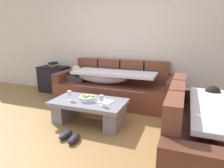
{
  "coord_description": "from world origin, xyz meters",
  "views": [
    {
      "loc": [
        1.39,
        -2.2,
        1.44
      ],
      "look_at": [
        0.15,
        1.07,
        0.55
      ],
      "focal_mm": 31.92,
      "sensor_mm": 36.0,
      "label": 1
    }
  ],
  "objects_px": {
    "coffee_table": "(89,109)",
    "wine_glass_near_left": "(69,94)",
    "fruit_bowl": "(88,98)",
    "couch_along_wall": "(113,87)",
    "pair_of_shoes": "(70,137)",
    "couch_near_window": "(207,134)",
    "book_stack_on_cabinet": "(53,65)",
    "side_cabinet": "(54,79)",
    "open_magazine": "(104,101)",
    "wine_glass_near_right": "(101,98)"
  },
  "relations": [
    {
      "from": "side_cabinet",
      "to": "pair_of_shoes",
      "type": "xyz_separation_m",
      "value": [
        1.67,
        -1.92,
        -0.28
      ]
    },
    {
      "from": "wine_glass_near_left",
      "to": "pair_of_shoes",
      "type": "relative_size",
      "value": 0.5
    },
    {
      "from": "coffee_table",
      "to": "wine_glass_near_left",
      "type": "relative_size",
      "value": 7.23
    },
    {
      "from": "fruit_bowl",
      "to": "couch_along_wall",
      "type": "bearing_deg",
      "value": 87.98
    },
    {
      "from": "open_magazine",
      "to": "book_stack_on_cabinet",
      "type": "distance_m",
      "value": 2.31
    },
    {
      "from": "open_magazine",
      "to": "pair_of_shoes",
      "type": "distance_m",
      "value": 0.77
    },
    {
      "from": "couch_near_window",
      "to": "fruit_bowl",
      "type": "bearing_deg",
      "value": 76.21
    },
    {
      "from": "wine_glass_near_left",
      "to": "fruit_bowl",
      "type": "bearing_deg",
      "value": 20.66
    },
    {
      "from": "wine_glass_near_right",
      "to": "pair_of_shoes",
      "type": "relative_size",
      "value": 0.5
    },
    {
      "from": "wine_glass_near_left",
      "to": "side_cabinet",
      "type": "distance_m",
      "value": 1.99
    },
    {
      "from": "pair_of_shoes",
      "to": "couch_near_window",
      "type": "bearing_deg",
      "value": 5.76
    },
    {
      "from": "couch_near_window",
      "to": "pair_of_shoes",
      "type": "distance_m",
      "value": 1.76
    },
    {
      "from": "open_magazine",
      "to": "book_stack_on_cabinet",
      "type": "relative_size",
      "value": 1.18
    },
    {
      "from": "couch_near_window",
      "to": "wine_glass_near_right",
      "type": "height_order",
      "value": "couch_near_window"
    },
    {
      "from": "side_cabinet",
      "to": "pair_of_shoes",
      "type": "distance_m",
      "value": 2.56
    },
    {
      "from": "fruit_bowl",
      "to": "wine_glass_near_left",
      "type": "distance_m",
      "value": 0.3
    },
    {
      "from": "open_magazine",
      "to": "fruit_bowl",
      "type": "bearing_deg",
      "value": -162.13
    },
    {
      "from": "couch_near_window",
      "to": "coffee_table",
      "type": "relative_size",
      "value": 1.57
    },
    {
      "from": "couch_along_wall",
      "to": "pair_of_shoes",
      "type": "bearing_deg",
      "value": -90.59
    },
    {
      "from": "open_magazine",
      "to": "book_stack_on_cabinet",
      "type": "bearing_deg",
      "value": 155.21
    },
    {
      "from": "couch_along_wall",
      "to": "coffee_table",
      "type": "bearing_deg",
      "value": -91.13
    },
    {
      "from": "couch_along_wall",
      "to": "coffee_table",
      "type": "relative_size",
      "value": 2.08
    },
    {
      "from": "coffee_table",
      "to": "book_stack_on_cabinet",
      "type": "height_order",
      "value": "book_stack_on_cabinet"
    },
    {
      "from": "wine_glass_near_left",
      "to": "pair_of_shoes",
      "type": "xyz_separation_m",
      "value": [
        0.3,
        -0.5,
        -0.45
      ]
    },
    {
      "from": "wine_glass_near_left",
      "to": "book_stack_on_cabinet",
      "type": "height_order",
      "value": "book_stack_on_cabinet"
    },
    {
      "from": "coffee_table",
      "to": "open_magazine",
      "type": "height_order",
      "value": "open_magazine"
    },
    {
      "from": "wine_glass_near_right",
      "to": "book_stack_on_cabinet",
      "type": "height_order",
      "value": "book_stack_on_cabinet"
    },
    {
      "from": "fruit_bowl",
      "to": "side_cabinet",
      "type": "relative_size",
      "value": 0.39
    },
    {
      "from": "open_magazine",
      "to": "couch_near_window",
      "type": "bearing_deg",
      "value": -8.68
    },
    {
      "from": "couch_near_window",
      "to": "side_cabinet",
      "type": "xyz_separation_m",
      "value": [
        -3.39,
        1.75,
        -0.01
      ]
    },
    {
      "from": "couch_along_wall",
      "to": "pair_of_shoes",
      "type": "xyz_separation_m",
      "value": [
        -0.02,
        -1.7,
        -0.28
      ]
    },
    {
      "from": "coffee_table",
      "to": "couch_along_wall",
      "type": "bearing_deg",
      "value": 88.87
    },
    {
      "from": "couch_near_window",
      "to": "book_stack_on_cabinet",
      "type": "distance_m",
      "value": 3.81
    },
    {
      "from": "coffee_table",
      "to": "pair_of_shoes",
      "type": "bearing_deg",
      "value": -89.62
    },
    {
      "from": "wine_glass_near_left",
      "to": "book_stack_on_cabinet",
      "type": "bearing_deg",
      "value": 133.59
    },
    {
      "from": "book_stack_on_cabinet",
      "to": "wine_glass_near_left",
      "type": "bearing_deg",
      "value": -46.41
    },
    {
      "from": "side_cabinet",
      "to": "book_stack_on_cabinet",
      "type": "bearing_deg",
      "value": -16.39
    },
    {
      "from": "side_cabinet",
      "to": "book_stack_on_cabinet",
      "type": "relative_size",
      "value": 3.03
    },
    {
      "from": "fruit_bowl",
      "to": "wine_glass_near_left",
      "type": "relative_size",
      "value": 1.69
    },
    {
      "from": "fruit_bowl",
      "to": "open_magazine",
      "type": "height_order",
      "value": "fruit_bowl"
    },
    {
      "from": "coffee_table",
      "to": "pair_of_shoes",
      "type": "relative_size",
      "value": 3.63
    },
    {
      "from": "wine_glass_near_right",
      "to": "couch_near_window",
      "type": "bearing_deg",
      "value": -11.42
    },
    {
      "from": "wine_glass_near_right",
      "to": "coffee_table",
      "type": "bearing_deg",
      "value": 153.27
    },
    {
      "from": "couch_along_wall",
      "to": "wine_glass_near_right",
      "type": "distance_m",
      "value": 1.27
    },
    {
      "from": "side_cabinet",
      "to": "couch_near_window",
      "type": "bearing_deg",
      "value": -27.29
    },
    {
      "from": "pair_of_shoes",
      "to": "book_stack_on_cabinet",
      "type": "bearing_deg",
      "value": 130.67
    },
    {
      "from": "fruit_bowl",
      "to": "pair_of_shoes",
      "type": "distance_m",
      "value": 0.71
    },
    {
      "from": "wine_glass_near_right",
      "to": "book_stack_on_cabinet",
      "type": "relative_size",
      "value": 0.7
    },
    {
      "from": "couch_near_window",
      "to": "wine_glass_near_right",
      "type": "distance_m",
      "value": 1.48
    },
    {
      "from": "couch_along_wall",
      "to": "fruit_bowl",
      "type": "xyz_separation_m",
      "value": [
        -0.04,
        -1.1,
        0.09
      ]
    }
  ]
}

